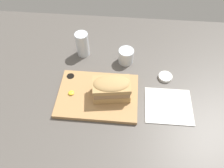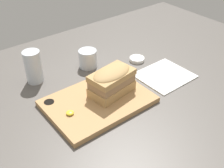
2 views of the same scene
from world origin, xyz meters
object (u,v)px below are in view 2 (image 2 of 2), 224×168
Objects in this scene: serving_board at (98,101)px; condiment_dish at (137,59)px; napkin at (164,75)px; wine_glass at (88,59)px; sandwich at (112,80)px; water_glass at (34,69)px.

serving_board is 5.44× the size of condiment_dish.
condiment_dish is (-0.48, 14.93, 0.49)cm from napkin.
napkin is at bearing -51.64° from wine_glass.
sandwich is 24.64cm from napkin.
wine_glass is 0.37× the size of napkin.
water_glass is 48.36cm from napkin.
serving_board is 24.11cm from wine_glass.
sandwich is 27.10cm from condiment_dish.
serving_board reaches higher than condiment_dish.
napkin is 3.14× the size of condiment_dish.
serving_board is at bearing -179.74° from sandwich.
serving_board is 2.75× the size of water_glass.
napkin is (29.50, -2.22, -0.71)cm from serving_board.
water_glass is at bearing 162.67° from condiment_dish.
wine_glass is 1.15× the size of condiment_dish.
wine_glass is at bearing 154.45° from condiment_dish.
wine_glass is 30.32cm from napkin.
wine_glass is at bearing 63.30° from serving_board.
serving_board is at bearing -116.70° from wine_glass.
water_glass reaches higher than napkin.
water_glass is at bearing 112.20° from serving_board.
napkin is at bearing -88.16° from condiment_dish.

